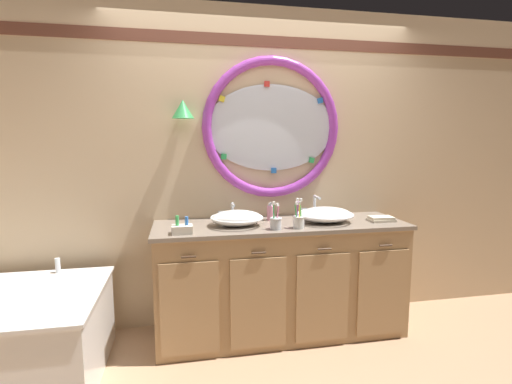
{
  "coord_description": "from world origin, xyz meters",
  "views": [
    {
      "loc": [
        -0.67,
        -2.54,
        1.54
      ],
      "look_at": [
        -0.12,
        0.25,
        1.15
      ],
      "focal_mm": 26.63,
      "sensor_mm": 36.0,
      "label": 1
    }
  ],
  "objects_px": {
    "soap_dispenser": "(270,212)",
    "folded_hand_towel": "(381,219)",
    "sink_basin_right": "(325,215)",
    "toiletry_basket": "(182,229)",
    "toothbrush_holder_right": "(299,221)",
    "toothbrush_holder_left": "(276,223)",
    "sink_basin_left": "(237,218)"
  },
  "relations": [
    {
      "from": "toothbrush_holder_right",
      "to": "toiletry_basket",
      "type": "xyz_separation_m",
      "value": [
        -0.84,
        -0.0,
        -0.02
      ]
    },
    {
      "from": "toothbrush_holder_left",
      "to": "toiletry_basket",
      "type": "relative_size",
      "value": 1.45
    },
    {
      "from": "toiletry_basket",
      "to": "sink_basin_right",
      "type": "bearing_deg",
      "value": 8.72
    },
    {
      "from": "sink_basin_left",
      "to": "toiletry_basket",
      "type": "distance_m",
      "value": 0.44
    },
    {
      "from": "toothbrush_holder_left",
      "to": "soap_dispenser",
      "type": "relative_size",
      "value": 1.39
    },
    {
      "from": "folded_hand_towel",
      "to": "sink_basin_right",
      "type": "bearing_deg",
      "value": 172.26
    },
    {
      "from": "soap_dispenser",
      "to": "sink_basin_left",
      "type": "bearing_deg",
      "value": -152.87
    },
    {
      "from": "toothbrush_holder_right",
      "to": "soap_dispenser",
      "type": "distance_m",
      "value": 0.35
    },
    {
      "from": "folded_hand_towel",
      "to": "toothbrush_holder_left",
      "type": "bearing_deg",
      "value": -173.04
    },
    {
      "from": "sink_basin_left",
      "to": "soap_dispenser",
      "type": "xyz_separation_m",
      "value": [
        0.29,
        0.15,
        0.0
      ]
    },
    {
      "from": "sink_basin_right",
      "to": "soap_dispenser",
      "type": "height_order",
      "value": "soap_dispenser"
    },
    {
      "from": "sink_basin_right",
      "to": "toothbrush_holder_right",
      "type": "relative_size",
      "value": 2.01
    },
    {
      "from": "toothbrush_holder_left",
      "to": "toothbrush_holder_right",
      "type": "relative_size",
      "value": 0.92
    },
    {
      "from": "toothbrush_holder_right",
      "to": "folded_hand_towel",
      "type": "distance_m",
      "value": 0.73
    },
    {
      "from": "toothbrush_holder_left",
      "to": "folded_hand_towel",
      "type": "distance_m",
      "value": 0.9
    },
    {
      "from": "sink_basin_right",
      "to": "toothbrush_holder_right",
      "type": "xyz_separation_m",
      "value": [
        -0.27,
        -0.17,
        -0.0
      ]
    },
    {
      "from": "soap_dispenser",
      "to": "toiletry_basket",
      "type": "bearing_deg",
      "value": -155.36
    },
    {
      "from": "sink_basin_right",
      "to": "toothbrush_holder_left",
      "type": "distance_m",
      "value": 0.48
    },
    {
      "from": "soap_dispenser",
      "to": "toothbrush_holder_right",
      "type": "bearing_deg",
      "value": -66.44
    },
    {
      "from": "folded_hand_towel",
      "to": "toiletry_basket",
      "type": "xyz_separation_m",
      "value": [
        -1.56,
        -0.11,
        0.02
      ]
    },
    {
      "from": "toiletry_basket",
      "to": "soap_dispenser",
      "type": "bearing_deg",
      "value": 24.64
    },
    {
      "from": "toothbrush_holder_left",
      "to": "soap_dispenser",
      "type": "distance_m",
      "value": 0.32
    },
    {
      "from": "sink_basin_right",
      "to": "toiletry_basket",
      "type": "bearing_deg",
      "value": -171.28
    },
    {
      "from": "sink_basin_left",
      "to": "toiletry_basket",
      "type": "xyz_separation_m",
      "value": [
        -0.41,
        -0.17,
        -0.03
      ]
    },
    {
      "from": "toothbrush_holder_right",
      "to": "toiletry_basket",
      "type": "height_order",
      "value": "toothbrush_holder_right"
    },
    {
      "from": "sink_basin_left",
      "to": "toothbrush_holder_right",
      "type": "xyz_separation_m",
      "value": [
        0.43,
        -0.17,
        -0.0
      ]
    },
    {
      "from": "sink_basin_left",
      "to": "toothbrush_holder_left",
      "type": "height_order",
      "value": "toothbrush_holder_left"
    },
    {
      "from": "toothbrush_holder_right",
      "to": "toiletry_basket",
      "type": "bearing_deg",
      "value": -179.82
    },
    {
      "from": "toothbrush_holder_right",
      "to": "sink_basin_right",
      "type": "bearing_deg",
      "value": 31.73
    },
    {
      "from": "sink_basin_right",
      "to": "toiletry_basket",
      "type": "xyz_separation_m",
      "value": [
        -1.11,
        -0.17,
        -0.02
      ]
    },
    {
      "from": "soap_dispenser",
      "to": "folded_hand_towel",
      "type": "height_order",
      "value": "soap_dispenser"
    },
    {
      "from": "toothbrush_holder_left",
      "to": "folded_hand_towel",
      "type": "height_order",
      "value": "toothbrush_holder_left"
    }
  ]
}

